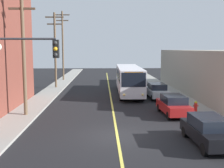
{
  "coord_description": "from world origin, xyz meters",
  "views": [
    {
      "loc": [
        -0.88,
        -16.64,
        5.31
      ],
      "look_at": [
        0.0,
        9.54,
        2.0
      ],
      "focal_mm": 44.86,
      "sensor_mm": 36.0,
      "label": 1
    }
  ],
  "objects_px": {
    "fire_hydrant": "(196,106)",
    "utility_pole_far": "(63,43)",
    "traffic_signal_left_corner": "(21,67)",
    "parked_car_silver": "(157,91)",
    "city_bus": "(129,79)",
    "utility_pole_near": "(23,47)",
    "utility_pole_mid": "(55,47)",
    "parked_car_black": "(208,130)",
    "parked_car_red": "(173,105)"
  },
  "relations": [
    {
      "from": "parked_car_red",
      "to": "utility_pole_near",
      "type": "xyz_separation_m",
      "value": [
        -11.74,
        -0.04,
        4.63
      ]
    },
    {
      "from": "traffic_signal_left_corner",
      "to": "parked_car_silver",
      "type": "bearing_deg",
      "value": 53.18
    },
    {
      "from": "parked_car_silver",
      "to": "traffic_signal_left_corner",
      "type": "xyz_separation_m",
      "value": [
        -10.37,
        -13.85,
        3.46
      ]
    },
    {
      "from": "traffic_signal_left_corner",
      "to": "utility_pole_mid",
      "type": "bearing_deg",
      "value": 94.6
    },
    {
      "from": "utility_pole_near",
      "to": "utility_pole_far",
      "type": "distance_m",
      "value": 24.97
    },
    {
      "from": "parked_car_black",
      "to": "fire_hydrant",
      "type": "xyz_separation_m",
      "value": [
        1.91,
        7.77,
        -0.26
      ]
    },
    {
      "from": "parked_car_silver",
      "to": "fire_hydrant",
      "type": "height_order",
      "value": "parked_car_silver"
    },
    {
      "from": "utility_pole_near",
      "to": "fire_hydrant",
      "type": "relative_size",
      "value": 11.5
    },
    {
      "from": "utility_pole_mid",
      "to": "fire_hydrant",
      "type": "height_order",
      "value": "utility_pole_mid"
    },
    {
      "from": "parked_car_red",
      "to": "parked_car_silver",
      "type": "xyz_separation_m",
      "value": [
        0.16,
        7.65,
        0.0
      ]
    },
    {
      "from": "city_bus",
      "to": "utility_pole_near",
      "type": "height_order",
      "value": "utility_pole_near"
    },
    {
      "from": "fire_hydrant",
      "to": "utility_pole_mid",
      "type": "bearing_deg",
      "value": 132.87
    },
    {
      "from": "utility_pole_mid",
      "to": "city_bus",
      "type": "bearing_deg",
      "value": -28.79
    },
    {
      "from": "city_bus",
      "to": "parked_car_black",
      "type": "xyz_separation_m",
      "value": [
        2.74,
        -17.73,
        -0.98
      ]
    },
    {
      "from": "city_bus",
      "to": "utility_pole_mid",
      "type": "distance_m",
      "value": 11.35
    },
    {
      "from": "traffic_signal_left_corner",
      "to": "fire_hydrant",
      "type": "relative_size",
      "value": 7.14
    },
    {
      "from": "parked_car_black",
      "to": "utility_pole_near",
      "type": "distance_m",
      "value": 14.56
    },
    {
      "from": "utility_pole_near",
      "to": "utility_pole_mid",
      "type": "xyz_separation_m",
      "value": [
        -0.23,
        15.87,
        0.11
      ]
    },
    {
      "from": "utility_pole_near",
      "to": "parked_car_silver",
      "type": "bearing_deg",
      "value": 32.83
    },
    {
      "from": "fire_hydrant",
      "to": "city_bus",
      "type": "bearing_deg",
      "value": 115.03
    },
    {
      "from": "utility_pole_mid",
      "to": "traffic_signal_left_corner",
      "type": "distance_m",
      "value": 22.15
    },
    {
      "from": "parked_car_silver",
      "to": "utility_pole_mid",
      "type": "relative_size",
      "value": 0.45
    },
    {
      "from": "parked_car_silver",
      "to": "utility_pole_far",
      "type": "bearing_deg",
      "value": 125.66
    },
    {
      "from": "parked_car_red",
      "to": "parked_car_silver",
      "type": "relative_size",
      "value": 1.01
    },
    {
      "from": "city_bus",
      "to": "utility_pole_mid",
      "type": "bearing_deg",
      "value": 151.21
    },
    {
      "from": "utility_pole_mid",
      "to": "utility_pole_far",
      "type": "xyz_separation_m",
      "value": [
        -0.25,
        9.08,
        0.7
      ]
    },
    {
      "from": "city_bus",
      "to": "parked_car_black",
      "type": "relative_size",
      "value": 2.73
    },
    {
      "from": "parked_car_black",
      "to": "fire_hydrant",
      "type": "bearing_deg",
      "value": 76.2
    },
    {
      "from": "utility_pole_mid",
      "to": "parked_car_red",
      "type": "bearing_deg",
      "value": -52.9
    },
    {
      "from": "utility_pole_near",
      "to": "utility_pole_mid",
      "type": "distance_m",
      "value": 15.87
    },
    {
      "from": "fire_hydrant",
      "to": "utility_pole_far",
      "type": "bearing_deg",
      "value": 120.55
    },
    {
      "from": "parked_car_black",
      "to": "fire_hydrant",
      "type": "height_order",
      "value": "parked_car_black"
    },
    {
      "from": "parked_car_silver",
      "to": "utility_pole_mid",
      "type": "bearing_deg",
      "value": 146.0
    },
    {
      "from": "utility_pole_near",
      "to": "traffic_signal_left_corner",
      "type": "relative_size",
      "value": 1.61
    },
    {
      "from": "utility_pole_near",
      "to": "utility_pole_mid",
      "type": "relative_size",
      "value": 0.98
    },
    {
      "from": "parked_car_silver",
      "to": "city_bus",
      "type": "bearing_deg",
      "value": 132.28
    },
    {
      "from": "parked_car_red",
      "to": "utility_pole_far",
      "type": "relative_size",
      "value": 0.4
    },
    {
      "from": "parked_car_black",
      "to": "parked_car_red",
      "type": "distance_m",
      "value": 7.05
    },
    {
      "from": "utility_pole_far",
      "to": "fire_hydrant",
      "type": "distance_m",
      "value": 28.67
    },
    {
      "from": "parked_car_silver",
      "to": "utility_pole_mid",
      "type": "height_order",
      "value": "utility_pole_mid"
    },
    {
      "from": "parked_car_black",
      "to": "utility_pole_near",
      "type": "relative_size",
      "value": 0.46
    },
    {
      "from": "utility_pole_near",
      "to": "utility_pole_far",
      "type": "height_order",
      "value": "utility_pole_far"
    },
    {
      "from": "parked_car_red",
      "to": "utility_pole_near",
      "type": "height_order",
      "value": "utility_pole_near"
    },
    {
      "from": "parked_car_red",
      "to": "traffic_signal_left_corner",
      "type": "bearing_deg",
      "value": -148.7
    },
    {
      "from": "parked_car_red",
      "to": "utility_pole_mid",
      "type": "height_order",
      "value": "utility_pole_mid"
    },
    {
      "from": "parked_car_red",
      "to": "utility_pole_far",
      "type": "xyz_separation_m",
      "value": [
        -12.23,
        24.92,
        5.45
      ]
    },
    {
      "from": "parked_car_black",
      "to": "utility_pole_mid",
      "type": "xyz_separation_m",
      "value": [
        -12.12,
        22.89,
        4.75
      ]
    },
    {
      "from": "city_bus",
      "to": "parked_car_black",
      "type": "bearing_deg",
      "value": -81.21
    },
    {
      "from": "parked_car_silver",
      "to": "fire_hydrant",
      "type": "distance_m",
      "value": 7.18
    },
    {
      "from": "fire_hydrant",
      "to": "parked_car_black",
      "type": "bearing_deg",
      "value": -103.8
    }
  ]
}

